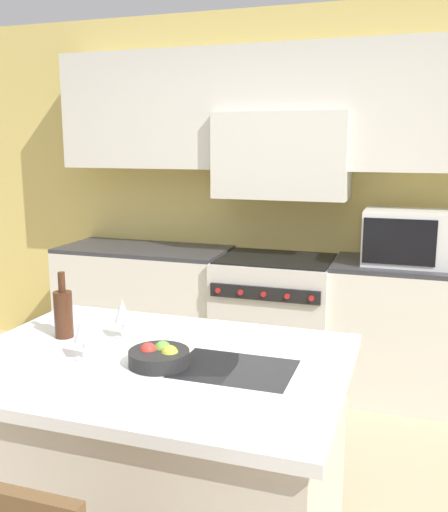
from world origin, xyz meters
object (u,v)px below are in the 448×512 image
object	(u,v)px
range_stove	(275,321)
microwave	(408,237)
wine_bottle	(63,313)
wine_glass_near	(83,330)
wine_glass_far	(122,312)
fruit_bowl	(159,356)

from	to	relation	value
range_stove	microwave	xyz separation A→B (m)	(0.88, 0.02, 0.66)
microwave	wine_bottle	distance (m)	2.34
wine_glass_near	wine_bottle	bearing A→B (deg)	137.80
wine_glass_near	wine_glass_far	distance (m)	0.27
range_stove	wine_glass_far	size ratio (longest dim) A/B	5.38
wine_bottle	microwave	bearing A→B (deg)	53.75
wine_bottle	fruit_bowl	bearing A→B (deg)	-16.73
fruit_bowl	wine_glass_near	bearing A→B (deg)	-171.68
wine_glass_near	fruit_bowl	world-z (taller)	wine_glass_near
microwave	wine_glass_far	distance (m)	2.15
range_stove	wine_glass_far	distance (m)	1.91
wine_glass_near	wine_glass_far	size ratio (longest dim) A/B	1.00
wine_bottle	wine_glass_far	bearing A→B (deg)	14.19
microwave	wine_glass_far	bearing A→B (deg)	-121.84
wine_bottle	fruit_bowl	world-z (taller)	wine_bottle
wine_glass_far	wine_bottle	bearing A→B (deg)	-165.81
wine_glass_near	range_stove	bearing A→B (deg)	82.32
microwave	wine_glass_far	world-z (taller)	microwave
microwave	wine_glass_far	size ratio (longest dim) A/B	3.29
range_stove	fruit_bowl	size ratio (longest dim) A/B	4.04
wine_bottle	fruit_bowl	xyz separation A→B (m)	(0.52, -0.16, -0.08)
wine_bottle	wine_glass_near	world-z (taller)	wine_bottle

